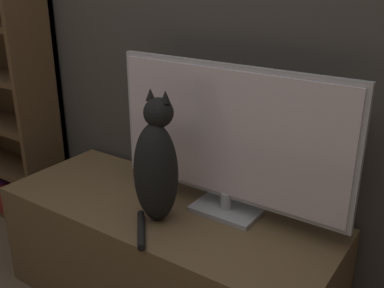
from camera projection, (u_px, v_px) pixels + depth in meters
The scene contains 4 objects.
tv_stand at pixel (166, 257), 1.93m from camera, with size 1.42×0.56×0.49m.
tv at pixel (228, 138), 1.69m from camera, with size 0.98×0.16×0.60m.
cat at pixel (157, 167), 1.68m from camera, with size 0.20×0.30×0.51m.
bookshelf at pixel (5, 110), 2.62m from camera, with size 0.76×0.28×1.41m.
Camera 1 is at (1.01, -0.37, 1.40)m, focal length 42.00 mm.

